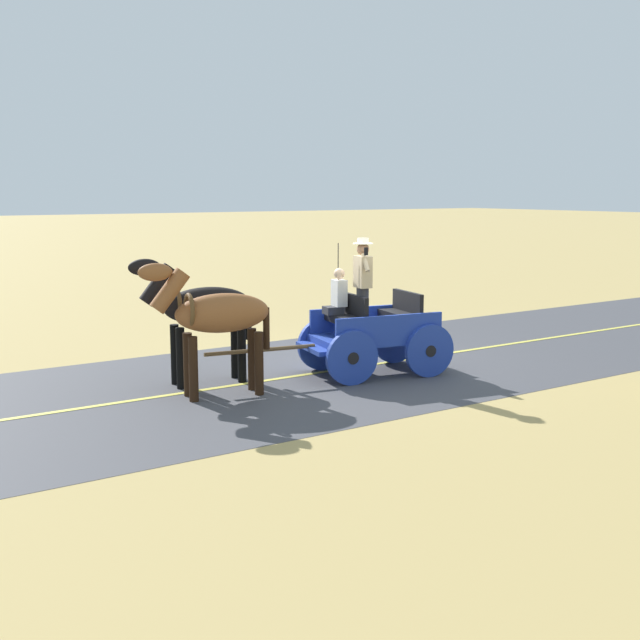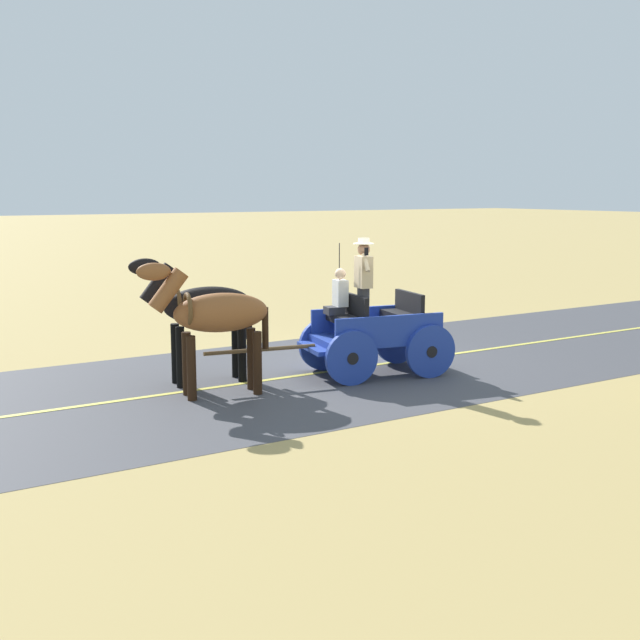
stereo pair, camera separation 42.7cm
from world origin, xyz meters
name	(u,v)px [view 2 (the right image)]	position (x,y,z in m)	size (l,w,h in m)	color
ground_plane	(368,366)	(0.00, 0.00, 0.00)	(200.00, 200.00, 0.00)	tan
road_surface	(368,366)	(0.00, 0.00, 0.00)	(6.29, 160.00, 0.01)	#424247
road_centre_stripe	(368,366)	(0.00, 0.00, 0.01)	(0.12, 160.00, 0.00)	#DBCC4C
horse_drawn_carriage	(372,330)	(-0.56, 0.31, 0.82)	(1.82, 4.51, 2.50)	#1E3899
horse_near_side	(214,316)	(-0.47, 3.37, 1.32)	(0.84, 2.15, 2.21)	brown
horse_off_side	(202,308)	(0.42, 3.21, 1.32)	(0.78, 2.15, 2.21)	black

